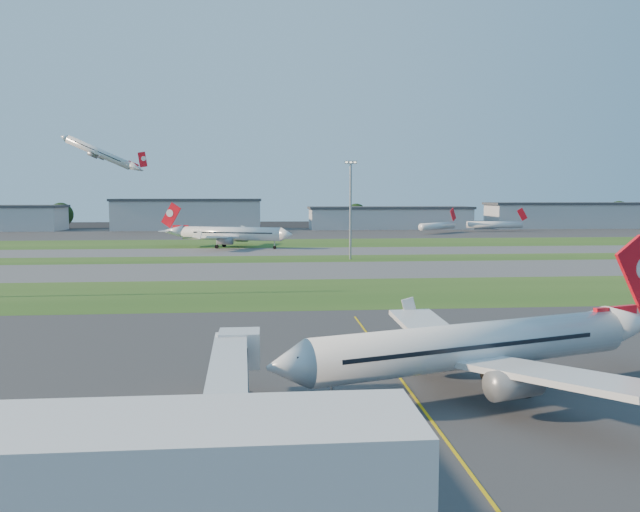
{
  "coord_description": "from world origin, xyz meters",
  "views": [
    {
      "loc": [
        -7.22,
        -54.38,
        16.83
      ],
      "look_at": [
        1.55,
        46.08,
        7.0
      ],
      "focal_mm": 35.0,
      "sensor_mm": 36.0,
      "label": 1
    }
  ],
  "objects": [
    {
      "name": "yellow_line",
      "position": [
        5.0,
        0.0,
        0.0
      ],
      "size": [
        0.25,
        60.0,
        0.02
      ],
      "primitive_type": "cube",
      "color": "gold",
      "rests_on": "ground"
    },
    {
      "name": "grass_strip_c",
      "position": [
        0.0,
        165.0,
        0.01
      ],
      "size": [
        300.0,
        40.0,
        0.01
      ],
      "primitive_type": "cube",
      "color": "#244918",
      "rests_on": "ground"
    },
    {
      "name": "tree_west",
      "position": [
        -110.0,
        270.0,
        7.14
      ],
      "size": [
        12.1,
        12.1,
        13.2
      ],
      "color": "black",
      "rests_on": "ground"
    },
    {
      "name": "grass_strip_b",
      "position": [
        0.0,
        110.0,
        0.01
      ],
      "size": [
        300.0,
        18.0,
        0.01
      ],
      "primitive_type": "cube",
      "color": "#244918",
      "rests_on": "ground"
    },
    {
      "name": "jet_bridge",
      "position": [
        -9.81,
        -15.24,
        4.01
      ],
      "size": [
        4.2,
        26.9,
        6.2
      ],
      "color": "silver",
      "rests_on": "ground"
    },
    {
      "name": "mini_jet_near",
      "position": [
        69.26,
        217.38,
        3.28
      ],
      "size": [
        22.31,
        20.55,
        9.48
      ],
      "rotation": [
        0.0,
        0.0,
        0.74
      ],
      "color": "silver",
      "rests_on": "ground"
    },
    {
      "name": "apron_near",
      "position": [
        0.0,
        0.0,
        0.01
      ],
      "size": [
        300.0,
        70.0,
        0.01
      ],
      "primitive_type": "cube",
      "color": "#333335",
      "rests_on": "ground"
    },
    {
      "name": "tree_east",
      "position": [
        115.0,
        267.0,
        6.16
      ],
      "size": [
        10.45,
        10.45,
        11.4
      ],
      "color": "black",
      "rests_on": "ground"
    },
    {
      "name": "airliner_departing",
      "position": [
        -79.65,
        229.8,
        35.41
      ],
      "size": [
        35.9,
        30.49,
        11.21
      ],
      "rotation": [
        0.0,
        0.0,
        -0.01
      ],
      "color": "silver"
    },
    {
      "name": "mini_jet_far",
      "position": [
        99.45,
        228.0,
        3.28
      ],
      "size": [
        28.63,
        4.14,
        9.48
      ],
      "rotation": [
        0.0,
        0.0,
        -0.04
      ],
      "color": "silver",
      "rests_on": "ground"
    },
    {
      "name": "light_mast_centre",
      "position": [
        15.0,
        108.0,
        14.81
      ],
      "size": [
        3.2,
        0.7,
        25.8
      ],
      "color": "gray",
      "rests_on": "ground"
    },
    {
      "name": "tree_mid_east",
      "position": [
        40.0,
        269.0,
        6.81
      ],
      "size": [
        11.55,
        11.55,
        12.6
      ],
      "color": "black",
      "rests_on": "ground"
    },
    {
      "name": "taxiway_a",
      "position": [
        0.0,
        85.0,
        0.01
      ],
      "size": [
        300.0,
        32.0,
        0.01
      ],
      "primitive_type": "cube",
      "color": "#515154",
      "rests_on": "ground"
    },
    {
      "name": "hangar_west",
      "position": [
        -45.0,
        255.0,
        7.64
      ],
      "size": [
        71.4,
        23.0,
        15.2
      ],
      "color": "#ACAEB5",
      "rests_on": "ground"
    },
    {
      "name": "airliner_parked",
      "position": [
        10.53,
        -3.98,
        4.1
      ],
      "size": [
        36.25,
        30.55,
        11.67
      ],
      "rotation": [
        0.0,
        0.0,
        0.31
      ],
      "color": "silver",
      "rests_on": "ground"
    },
    {
      "name": "ground",
      "position": [
        0.0,
        0.0,
        0.0
      ],
      "size": [
        700.0,
        700.0,
        0.0
      ],
      "primitive_type": "plane",
      "color": "black",
      "rests_on": "ground"
    },
    {
      "name": "grass_strip_a",
      "position": [
        0.0,
        52.0,
        0.01
      ],
      "size": [
        300.0,
        34.0,
        0.01
      ],
      "primitive_type": "cube",
      "color": "#244918",
      "rests_on": "ground"
    },
    {
      "name": "hangar_far_east",
      "position": [
        155.0,
        255.0,
        6.64
      ],
      "size": [
        96.9,
        23.0,
        13.2
      ],
      "color": "#ACAEB5",
      "rests_on": "ground"
    },
    {
      "name": "tree_mid_west",
      "position": [
        -20.0,
        266.0,
        5.84
      ],
      "size": [
        9.9,
        9.9,
        10.8
      ],
      "color": "black",
      "rests_on": "ground"
    },
    {
      "name": "taxiway_b",
      "position": [
        0.0,
        132.0,
        0.01
      ],
      "size": [
        300.0,
        26.0,
        0.01
      ],
      "primitive_type": "cube",
      "color": "#515154",
      "rests_on": "ground"
    },
    {
      "name": "apron_far",
      "position": [
        0.0,
        225.0,
        0.01
      ],
      "size": [
        400.0,
        80.0,
        0.01
      ],
      "primitive_type": "cube",
      "color": "#333335",
      "rests_on": "ground"
    },
    {
      "name": "hangar_east",
      "position": [
        55.0,
        255.0,
        5.64
      ],
      "size": [
        81.6,
        23.0,
        11.2
      ],
      "color": "#ACAEB5",
      "rests_on": "ground"
    },
    {
      "name": "tree_far_east",
      "position": [
        185.0,
        271.0,
        7.46
      ],
      "size": [
        12.65,
        12.65,
        13.8
      ],
      "color": "black",
      "rests_on": "ground"
    },
    {
      "name": "airliner_taxiing",
      "position": [
        -18.48,
        146.14,
        4.55
      ],
      "size": [
        39.86,
        33.71,
        12.97
      ],
      "rotation": [
        0.0,
        0.0,
        2.8
      ],
      "color": "silver",
      "rests_on": "ground"
    }
  ]
}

